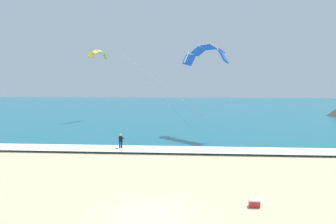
{
  "coord_description": "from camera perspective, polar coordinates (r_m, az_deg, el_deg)",
  "views": [
    {
      "loc": [
        1.95,
        -15.11,
        6.7
      ],
      "look_at": [
        -0.45,
        17.71,
        3.69
      ],
      "focal_mm": 32.51,
      "sensor_mm": 36.0,
      "label": 1
    }
  ],
  "objects": [
    {
      "name": "sea",
      "position": [
        89.09,
        2.91,
        0.96
      ],
      "size": [
        200.0,
        120.0,
        0.2
      ],
      "primitive_type": "cube",
      "color": "#146075",
      "rests_on": "ground"
    },
    {
      "name": "kitesurfer",
      "position": [
        31.44,
        -8.85,
        -5.4
      ],
      "size": [
        0.55,
        0.54,
        1.69
      ],
      "color": "black",
      "rests_on": "ground"
    },
    {
      "name": "ground_plane",
      "position": [
        16.64,
        -3.07,
        -18.52
      ],
      "size": [
        200.0,
        200.0,
        0.0
      ],
      "primitive_type": "plane",
      "color": "#C6B78E"
    },
    {
      "name": "surf_foam",
      "position": [
        30.58,
        0.43,
        -7.01
      ],
      "size": [
        200.0,
        3.16,
        0.04
      ],
      "primitive_type": "cube",
      "color": "white",
      "rests_on": "sea"
    },
    {
      "name": "surfboard",
      "position": [
        31.61,
        -8.83,
        -7.03
      ],
      "size": [
        0.56,
        1.43,
        0.09
      ],
      "color": "yellow",
      "rests_on": "ground"
    },
    {
      "name": "cooler_box",
      "position": [
        18.01,
        15.89,
        -16.13
      ],
      "size": [
        0.58,
        0.38,
        0.4
      ],
      "color": "red",
      "rests_on": "ground"
    },
    {
      "name": "kite_distant",
      "position": [
        57.21,
        -12.82,
        10.63
      ],
      "size": [
        2.5,
        4.09,
        1.62
      ],
      "color": "yellow"
    },
    {
      "name": "kite_primary",
      "position": [
        38.91,
        7.2,
        11.01
      ],
      "size": [
        11.62,
        10.88,
        10.55
      ],
      "color": "blue"
    }
  ]
}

